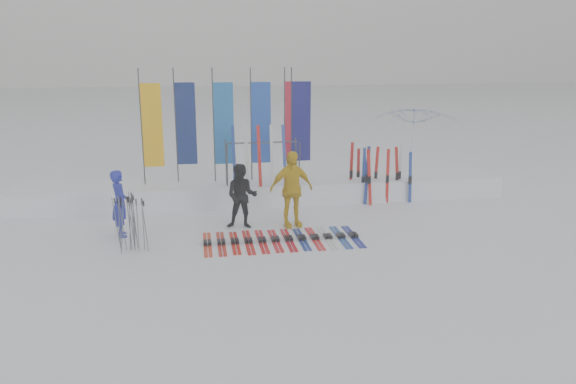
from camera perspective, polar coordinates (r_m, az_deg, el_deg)
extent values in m
plane|color=white|center=(12.04, 0.30, -6.50)|extent=(120.00, 120.00, 0.00)
cube|color=white|center=(16.30, -2.41, 0.13)|extent=(14.00, 1.60, 0.60)
imported|color=#1B23A1|center=(13.66, -16.72, -1.11)|extent=(0.50, 0.65, 1.58)
imported|color=black|center=(13.72, -4.72, -0.45)|extent=(0.88, 0.75, 1.60)
imported|color=gold|center=(13.77, 0.33, 0.30)|extent=(1.18, 0.68, 1.90)
imported|color=white|center=(18.99, 12.71, 4.78)|extent=(3.49, 3.52, 2.53)
cube|color=red|center=(12.82, -8.19, -5.17)|extent=(0.17, 1.66, 0.07)
cube|color=#B01E0E|center=(12.83, -6.80, -5.11)|extent=(0.17, 1.66, 0.07)
cube|color=red|center=(12.84, -5.42, -5.05)|extent=(0.17, 1.57, 0.07)
cube|color=red|center=(12.87, -4.04, -4.99)|extent=(0.17, 1.69, 0.07)
cube|color=red|center=(12.90, -2.67, -4.92)|extent=(0.17, 1.64, 0.07)
cube|color=red|center=(12.93, -1.30, -4.85)|extent=(0.17, 1.60, 0.07)
cube|color=#B00E1B|center=(12.98, 0.05, -4.78)|extent=(0.17, 1.63, 0.07)
cube|color=navy|center=(13.03, 1.40, -4.71)|extent=(0.17, 1.58, 0.07)
cube|color=red|center=(13.09, 2.73, -4.63)|extent=(0.17, 1.64, 0.07)
cube|color=silver|center=(13.15, 4.05, -4.56)|extent=(0.17, 1.66, 0.07)
cube|color=#164098|center=(13.23, 5.36, -4.48)|extent=(0.17, 1.64, 0.07)
cube|color=navy|center=(13.31, 6.65, -4.40)|extent=(0.17, 1.62, 0.07)
cylinder|color=#595B60|center=(12.97, -15.46, -2.61)|extent=(0.16, 0.13, 1.23)
cylinder|color=#595B60|center=(12.62, -14.49, -3.17)|extent=(0.02, 0.10, 1.17)
cylinder|color=#595B60|center=(12.45, -14.32, -3.39)|extent=(0.09, 0.07, 1.17)
cylinder|color=#595B60|center=(12.39, -16.50, -3.51)|extent=(0.15, 0.16, 1.21)
cylinder|color=#595B60|center=(12.82, -17.03, -3.06)|extent=(0.14, 0.10, 1.17)
cylinder|color=#595B60|center=(12.73, -16.49, -3.03)|extent=(0.13, 0.06, 1.22)
cylinder|color=#595B60|center=(12.70, -15.83, -3.05)|extent=(0.07, 0.07, 1.22)
cylinder|color=#595B60|center=(12.54, -15.02, -3.26)|extent=(0.03, 0.06, 1.20)
cylinder|color=#595B60|center=(12.72, -15.63, -3.04)|extent=(0.11, 0.09, 1.20)
cylinder|color=#595B60|center=(12.78, -16.74, -3.09)|extent=(0.03, 0.08, 1.18)
cylinder|color=#595B60|center=(12.58, -15.47, -3.18)|extent=(0.02, 0.06, 1.22)
cylinder|color=#595B60|center=(12.80, -15.38, -2.83)|extent=(0.06, 0.16, 1.23)
cylinder|color=#595B60|center=(12.60, -15.77, -3.09)|extent=(0.09, 0.09, 1.25)
cylinder|color=#595B60|center=(12.75, -15.30, -2.88)|extent=(0.08, 0.05, 1.24)
cylinder|color=#383A3F|center=(16.01, -14.65, 6.35)|extent=(0.04, 0.04, 3.20)
cube|color=#F9B10D|center=(15.97, -13.62, 6.58)|extent=(0.55, 0.03, 2.30)
cylinder|color=#383A3F|center=(16.15, -11.33, 6.60)|extent=(0.04, 0.04, 3.20)
cube|color=navy|center=(16.13, -10.30, 6.82)|extent=(0.55, 0.03, 2.30)
cylinder|color=#383A3F|center=(16.03, -7.56, 6.70)|extent=(0.04, 0.04, 3.20)
cube|color=#175FAE|center=(16.03, -6.52, 6.91)|extent=(0.55, 0.03, 2.30)
cylinder|color=#383A3F|center=(16.09, -3.77, 6.82)|extent=(0.04, 0.04, 3.20)
cube|color=#1741B1|center=(16.12, -2.74, 7.02)|extent=(0.55, 0.03, 2.30)
cylinder|color=#383A3F|center=(16.34, -0.34, 6.96)|extent=(0.04, 0.04, 3.20)
cube|color=#B5132B|center=(16.38, 0.66, 7.15)|extent=(0.55, 0.03, 2.30)
cylinder|color=#383A3F|center=(16.36, 0.35, 6.97)|extent=(0.04, 0.04, 3.20)
cube|color=#0D0E5E|center=(16.40, 1.35, 7.16)|extent=(0.55, 0.03, 2.30)
cylinder|color=#383A3F|center=(15.37, -6.21, 2.73)|extent=(0.04, 0.30, 1.23)
cylinder|color=#383A3F|center=(15.86, -6.31, 3.09)|extent=(0.04, 0.30, 1.23)
cylinder|color=#383A3F|center=(15.60, 1.15, 2.99)|extent=(0.04, 0.30, 1.23)
cylinder|color=#383A3F|center=(16.09, 0.83, 3.33)|extent=(0.04, 0.30, 1.23)
cylinder|color=#383A3F|center=(15.60, -2.63, 5.04)|extent=(2.00, 0.04, 0.04)
cube|color=red|center=(16.60, 11.02, 1.86)|extent=(0.09, 0.04, 1.57)
cube|color=red|center=(16.79, 7.15, 1.95)|extent=(0.09, 0.03, 1.46)
cube|color=navy|center=(15.91, 8.02, 1.65)|extent=(0.09, 0.03, 1.68)
cube|color=red|center=(15.87, 8.26, 1.49)|extent=(0.09, 0.03, 1.62)
cube|color=red|center=(16.41, 6.43, 2.11)|extent=(0.09, 0.03, 1.70)
cube|color=silver|center=(16.71, 11.26, 1.98)|extent=(0.09, 0.02, 1.60)
cube|color=navy|center=(16.33, 12.30, 1.45)|extent=(0.09, 0.04, 1.49)
cube|color=navy|center=(16.55, 7.84, 1.87)|extent=(0.09, 0.05, 1.52)
cube|color=navy|center=(16.11, 7.65, 1.45)|extent=(0.09, 0.04, 1.48)
cube|color=red|center=(16.68, 8.92, 1.94)|extent=(0.09, 0.03, 1.54)
cube|color=red|center=(16.18, 10.08, 1.60)|extent=(0.09, 0.04, 1.58)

